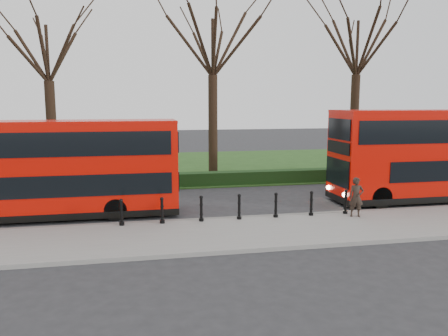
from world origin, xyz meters
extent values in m
plane|color=#28282B|center=(0.00, 0.00, 0.00)|extent=(120.00, 120.00, 0.00)
cube|color=gray|center=(0.00, -3.00, 0.07)|extent=(60.00, 4.00, 0.15)
cube|color=slate|center=(0.00, -1.00, 0.07)|extent=(60.00, 0.25, 0.16)
cube|color=#234517|center=(0.00, 15.00, 0.03)|extent=(60.00, 18.00, 0.06)
cube|color=black|center=(0.00, 6.80, 0.40)|extent=(60.00, 0.90, 0.80)
cube|color=yellow|center=(0.00, -0.70, 0.01)|extent=(60.00, 0.10, 0.01)
cube|color=yellow|center=(0.00, -0.50, 0.01)|extent=(60.00, 0.10, 0.01)
cylinder|color=black|center=(-8.00, 10.00, 3.08)|extent=(0.60, 0.60, 6.16)
cylinder|color=black|center=(2.00, 10.00, 3.31)|extent=(0.60, 0.60, 6.62)
cylinder|color=black|center=(12.00, 10.00, 3.38)|extent=(0.60, 0.60, 6.76)
cylinder|color=black|center=(-3.56, -1.35, 0.65)|extent=(0.15, 0.15, 1.00)
cylinder|color=black|center=(-2.00, -1.35, 0.65)|extent=(0.15, 0.15, 1.00)
cylinder|color=black|center=(-0.44, -1.35, 0.65)|extent=(0.15, 0.15, 1.00)
cylinder|color=black|center=(1.13, -1.35, 0.65)|extent=(0.15, 0.15, 1.00)
cylinder|color=black|center=(2.69, -1.35, 0.65)|extent=(0.15, 0.15, 1.00)
cylinder|color=black|center=(4.25, -1.35, 0.65)|extent=(0.15, 0.15, 1.00)
cylinder|color=black|center=(5.81, -1.35, 0.65)|extent=(0.15, 0.15, 1.00)
cube|color=#C50C03|center=(-6.37, 0.99, 2.22)|extent=(10.30, 2.34, 3.79)
cube|color=black|center=(-6.37, 0.99, 0.28)|extent=(10.32, 2.36, 0.28)
cube|color=black|center=(-5.63, -0.19, 1.54)|extent=(8.24, 0.04, 0.89)
cube|color=black|center=(-6.37, -0.19, 3.23)|extent=(9.74, 0.04, 0.98)
cylinder|color=black|center=(-3.85, -0.04, 0.47)|extent=(0.94, 0.28, 0.94)
cylinder|color=black|center=(-3.85, 2.02, 0.47)|extent=(0.94, 0.28, 0.94)
cube|color=#C50C03|center=(12.12, 0.88, 2.43)|extent=(11.28, 2.56, 4.15)
cube|color=black|center=(12.12, 0.88, 0.31)|extent=(11.30, 2.58, 0.31)
cube|color=black|center=(6.47, 0.88, 2.77)|extent=(0.06, 2.26, 0.56)
cylinder|color=black|center=(8.13, -0.24, 0.51)|extent=(1.03, 0.31, 1.03)
cylinder|color=black|center=(8.13, 2.01, 0.51)|extent=(1.03, 0.31, 1.03)
imported|color=#2C221B|center=(6.00, -1.90, 0.98)|extent=(0.67, 0.52, 1.65)
camera|label=1|loc=(-2.85, -18.24, 4.87)|focal=35.00mm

